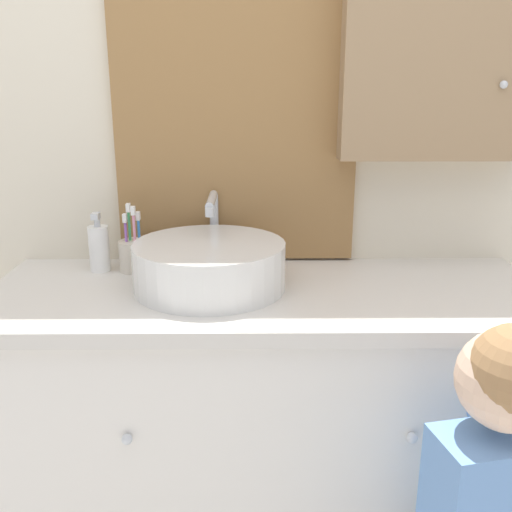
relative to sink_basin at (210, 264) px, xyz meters
name	(u,v)px	position (x,y,z in m)	size (l,w,h in m)	color
wall_back	(275,121)	(0.17, 0.26, 0.32)	(3.20, 0.18, 2.50)	beige
vanity_counter	(266,447)	(0.14, -0.02, -0.51)	(1.36, 0.51, 0.90)	silver
sink_basin	(210,264)	(0.00, 0.00, 0.00)	(0.37, 0.42, 0.20)	silver
toothbrush_holder	(134,253)	(-0.21, 0.13, -0.01)	(0.08, 0.08, 0.18)	beige
soap_dispenser	(99,247)	(-0.30, 0.14, 0.00)	(0.05, 0.05, 0.16)	white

